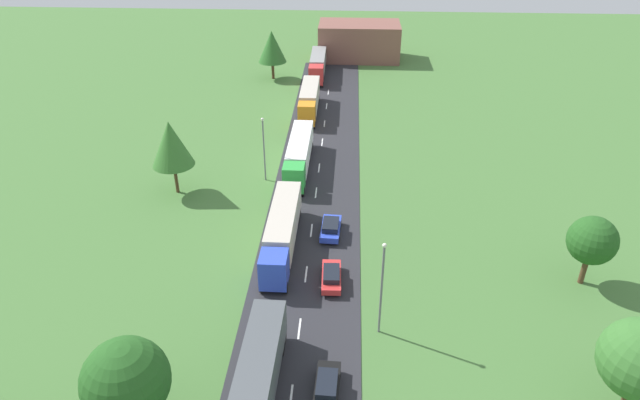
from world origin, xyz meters
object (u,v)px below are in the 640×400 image
Objects in this scene: car_third at (331,276)px; lamppost_second at (382,285)px; tree_lime at (592,241)px; distant_building at (359,41)px; car_second at (327,387)px; tree_pine at (272,47)px; truck_second at (282,230)px; tree_oak at (126,381)px; tree_birch at (171,144)px; lamppost_third at (264,146)px; truck_fifth at (318,64)px; car_fourth at (331,228)px; truck_lead at (258,377)px; truck_fourth at (309,99)px; truck_third at (299,154)px.

car_third is 0.52× the size of lamppost_second.
distant_building is (-19.85, 68.17, -1.18)m from tree_lime.
car_second is 0.55× the size of tree_pine.
car_second is 26.67m from tree_lime.
truck_second is at bearing 172.26° from tree_lime.
tree_lime is (22.53, 1.38, 3.76)m from car_third.
car_third is 8.26m from lamppost_second.
truck_second is at bearing 70.34° from tree_oak.
car_third is 0.67× the size of tree_lime.
lamppost_third is at bearing 19.78° from tree_birch.
truck_fifth is 1.66× the size of lamppost_third.
lamppost_second is 28.18m from lamppost_third.
tree_birch is (-17.98, 7.90, 5.26)m from car_fourth.
truck_fourth reaches higher than truck_lead.
truck_second is at bearing -75.60° from lamppost_third.
truck_third is at bearing 25.79° from tree_birch.
lamppost_third is 0.91× the size of tree_birch.
car_second is at bearing -84.62° from truck_fourth.
tree_pine reaches higher than car_fourth.
distant_building reaches higher than truck_fifth.
truck_second is at bearing -90.41° from truck_fifth.
tree_birch is at bearing 115.40° from truck_lead.
truck_fifth is at bearing 94.52° from car_third.
distant_building is (7.52, 47.31, 1.27)m from truck_third.
truck_fifth is 2.89× the size of car_second.
truck_third is at bearing 90.34° from truck_lead.
tree_oak reaches higher than truck_fourth.
truck_third is 35.26m from car_second.
truck_third is 1.81× the size of lamppost_third.
truck_third is at bearing 78.62° from tree_oak.
truck_fourth is 47.64m from lamppost_second.
lamppost_third is 10.47m from tree_birch.
tree_oak is (-3.90, -35.13, -0.09)m from lamppost_third.
tree_birch is at bearing 123.11° from car_second.
truck_third is 29.69m from lamppost_second.
truck_fifth is 1.52× the size of lamppost_second.
truck_lead is at bearing -151.81° from tree_lime.
lamppost_second is at bearing -50.75° from truck_second.
car_third is at bearing -92.21° from distant_building.
car_fourth is (4.51, -32.94, -1.35)m from truck_fourth.
car_fourth is 0.52× the size of tree_birch.
truck_fifth is at bearing 72.16° from tree_birch.
truck_fifth reaches higher than truck_third.
car_fourth is 24.07m from tree_lime.
lamppost_second reaches higher than car_fourth.
truck_lead is at bearing -90.01° from truck_fifth.
car_fourth is (4.26, 20.99, -1.31)m from truck_lead.
truck_third is 1.66× the size of lamppost_second.
car_third is 20.57m from tree_oak.
distant_building is (-1.38, 75.51, -1.44)m from lamppost_second.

